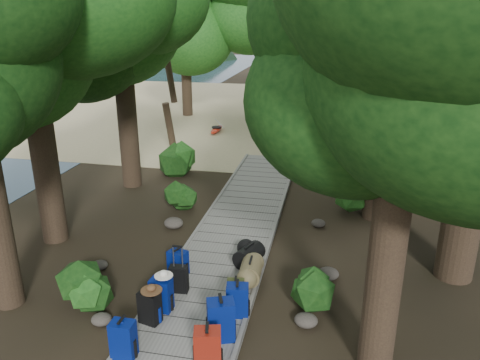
% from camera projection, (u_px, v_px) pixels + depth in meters
% --- Properties ---
extents(ground, '(120.00, 120.00, 0.00)m').
position_uv_depth(ground, '(233.00, 239.00, 11.73)').
color(ground, black).
rests_on(ground, ground).
extents(sand_beach, '(40.00, 22.00, 0.02)m').
position_uv_depth(sand_beach, '(293.00, 113.00, 26.49)').
color(sand_beach, tan).
rests_on(sand_beach, ground).
extents(distant_hill, '(32.00, 16.00, 12.00)m').
position_uv_depth(distant_hill, '(22.00, 55.00, 63.59)').
color(distant_hill, black).
rests_on(distant_hill, ground).
extents(boardwalk, '(2.00, 12.00, 0.12)m').
position_uv_depth(boardwalk, '(241.00, 220.00, 12.63)').
color(boardwalk, gray).
rests_on(boardwalk, ground).
extents(backpack_left_a, '(0.38, 0.27, 0.71)m').
position_uv_depth(backpack_left_a, '(123.00, 338.00, 7.42)').
color(backpack_left_a, navy).
rests_on(backpack_left_a, boardwalk).
extents(backpack_left_b, '(0.42, 0.34, 0.67)m').
position_uv_depth(backpack_left_b, '(150.00, 306.00, 8.28)').
color(backpack_left_b, black).
rests_on(backpack_left_b, boardwalk).
extents(backpack_left_c, '(0.40, 0.30, 0.71)m').
position_uv_depth(backpack_left_c, '(161.00, 293.00, 8.61)').
color(backpack_left_c, navy).
rests_on(backpack_left_c, boardwalk).
extents(backpack_left_d, '(0.46, 0.39, 0.59)m').
position_uv_depth(backpack_left_d, '(178.00, 261.00, 9.84)').
color(backpack_left_d, navy).
rests_on(backpack_left_d, boardwalk).
extents(backpack_right_a, '(0.47, 0.39, 0.74)m').
position_uv_depth(backpack_right_a, '(208.00, 347.00, 7.20)').
color(backpack_right_a, maroon).
rests_on(backpack_right_a, boardwalk).
extents(backpack_right_b, '(0.53, 0.45, 0.81)m').
position_uv_depth(backpack_right_b, '(221.00, 318.00, 7.82)').
color(backpack_right_b, navy).
rests_on(backpack_right_b, boardwalk).
extents(backpack_right_c, '(0.44, 0.34, 0.68)m').
position_uv_depth(backpack_right_c, '(237.00, 299.00, 8.47)').
color(backpack_right_c, navy).
rests_on(backpack_right_c, boardwalk).
extents(backpack_right_d, '(0.36, 0.28, 0.50)m').
position_uv_depth(backpack_right_d, '(236.00, 290.00, 8.90)').
color(backpack_right_d, '#344118').
rests_on(backpack_right_d, boardwalk).
extents(duffel_right_khaki, '(0.48, 0.69, 0.45)m').
position_uv_depth(duffel_right_khaki, '(251.00, 270.00, 9.63)').
color(duffel_right_khaki, brown).
rests_on(duffel_right_khaki, boardwalk).
extents(duffel_right_black, '(0.66, 0.80, 0.43)m').
position_uv_depth(duffel_right_black, '(249.00, 255.00, 10.25)').
color(duffel_right_black, black).
rests_on(duffel_right_black, boardwalk).
extents(suitcase_on_boardwalk, '(0.37, 0.22, 0.56)m').
position_uv_depth(suitcase_on_boardwalk, '(179.00, 279.00, 9.22)').
color(suitcase_on_boardwalk, black).
rests_on(suitcase_on_boardwalk, boardwalk).
extents(lone_suitcase_on_sand, '(0.45, 0.28, 0.67)m').
position_uv_depth(lone_suitcase_on_sand, '(286.00, 146.00, 18.68)').
color(lone_suitcase_on_sand, black).
rests_on(lone_suitcase_on_sand, sand_beach).
extents(hat_brown, '(0.38, 0.38, 0.11)m').
position_uv_depth(hat_brown, '(151.00, 288.00, 8.11)').
color(hat_brown, '#51351E').
rests_on(hat_brown, backpack_left_b).
extents(hat_white, '(0.34, 0.34, 0.11)m').
position_uv_depth(hat_white, '(163.00, 273.00, 8.48)').
color(hat_white, silver).
rests_on(hat_white, backpack_left_c).
extents(kayak, '(0.79, 3.38, 0.34)m').
position_uv_depth(kayak, '(216.00, 129.00, 22.20)').
color(kayak, '#AC200E').
rests_on(kayak, sand_beach).
extents(sun_lounger, '(0.55, 1.70, 0.55)m').
position_uv_depth(sun_lounger, '(339.00, 134.00, 20.81)').
color(sun_lounger, silver).
rests_on(sun_lounger, sand_beach).
extents(tree_right_a, '(4.66, 4.66, 7.77)m').
position_uv_depth(tree_right_a, '(402.00, 129.00, 6.22)').
color(tree_right_a, black).
rests_on(tree_right_a, ground).
extents(tree_right_c, '(5.62, 5.62, 9.73)m').
position_uv_depth(tree_right_c, '(393.00, 34.00, 11.36)').
color(tree_right_c, black).
rests_on(tree_right_c, ground).
extents(tree_right_d, '(6.14, 6.14, 11.25)m').
position_uv_depth(tree_right_d, '(451.00, 2.00, 12.68)').
color(tree_right_d, black).
rests_on(tree_right_d, ground).
extents(tree_right_e, '(5.06, 5.06, 9.10)m').
position_uv_depth(tree_right_e, '(412.00, 39.00, 15.18)').
color(tree_right_e, black).
rests_on(tree_right_e, ground).
extents(tree_right_f, '(5.28, 5.28, 9.43)m').
position_uv_depth(tree_right_f, '(438.00, 31.00, 18.14)').
color(tree_right_f, black).
rests_on(tree_right_f, ground).
extents(tree_left_b, '(4.82, 4.82, 8.68)m').
position_uv_depth(tree_left_b, '(30.00, 61.00, 10.28)').
color(tree_left_b, black).
rests_on(tree_left_b, ground).
extents(tree_left_c, '(5.00, 5.00, 8.69)m').
position_uv_depth(tree_left_c, '(122.00, 49.00, 13.98)').
color(tree_left_c, black).
rests_on(tree_left_c, ground).
extents(tree_back_a, '(5.67, 5.67, 9.81)m').
position_uv_depth(tree_back_a, '(262.00, 22.00, 24.82)').
color(tree_back_a, black).
rests_on(tree_back_a, ground).
extents(tree_back_b, '(5.53, 5.53, 9.88)m').
position_uv_depth(tree_back_b, '(331.00, 22.00, 25.00)').
color(tree_back_b, black).
rests_on(tree_back_b, ground).
extents(tree_back_c, '(5.18, 5.18, 9.33)m').
position_uv_depth(tree_back_c, '(395.00, 28.00, 23.92)').
color(tree_back_c, black).
rests_on(tree_back_c, ground).
extents(tree_back_d, '(4.71, 4.71, 7.85)m').
position_uv_depth(tree_back_d, '(185.00, 42.00, 24.71)').
color(tree_back_d, black).
rests_on(tree_back_d, ground).
extents(palm_right_a, '(4.08, 4.08, 6.95)m').
position_uv_depth(palm_right_a, '(348.00, 72.00, 15.93)').
color(palm_right_a, '#144112').
rests_on(palm_right_a, ground).
extents(palm_right_b, '(4.11, 4.11, 7.94)m').
position_uv_depth(palm_right_b, '(399.00, 48.00, 19.77)').
color(palm_right_b, '#144112').
rests_on(palm_right_b, ground).
extents(palm_right_c, '(4.02, 4.02, 6.39)m').
position_uv_depth(palm_right_c, '(337.00, 62.00, 22.10)').
color(palm_right_c, '#144112').
rests_on(palm_right_c, ground).
extents(palm_left_a, '(3.86, 3.86, 6.14)m').
position_uv_depth(palm_left_a, '(165.00, 76.00, 18.13)').
color(palm_left_a, '#144112').
rests_on(palm_left_a, ground).
extents(rock_left_a, '(0.38, 0.34, 0.21)m').
position_uv_depth(rock_left_a, '(101.00, 319.00, 8.47)').
color(rock_left_a, '#4C473F').
rests_on(rock_left_a, ground).
extents(rock_left_b, '(0.35, 0.32, 0.19)m').
position_uv_depth(rock_left_b, '(100.00, 265.00, 10.32)').
color(rock_left_b, '#4C473F').
rests_on(rock_left_b, ground).
extents(rock_left_c, '(0.51, 0.46, 0.28)m').
position_uv_depth(rock_left_c, '(174.00, 223.00, 12.29)').
color(rock_left_c, '#4C473F').
rests_on(rock_left_c, ground).
extents(rock_left_d, '(0.32, 0.29, 0.18)m').
position_uv_depth(rock_left_d, '(179.00, 188.00, 14.95)').
color(rock_left_d, '#4C473F').
rests_on(rock_left_d, ground).
extents(rock_right_a, '(0.43, 0.39, 0.24)m').
position_uv_depth(rock_right_a, '(306.00, 320.00, 8.43)').
color(rock_right_a, '#4C473F').
rests_on(rock_right_a, ground).
extents(rock_right_b, '(0.45, 0.40, 0.25)m').
position_uv_depth(rock_right_b, '(328.00, 274.00, 9.93)').
color(rock_right_b, '#4C473F').
rests_on(rock_right_b, ground).
extents(rock_right_c, '(0.37, 0.33, 0.20)m').
position_uv_depth(rock_right_c, '(318.00, 223.00, 12.38)').
color(rock_right_c, '#4C473F').
rests_on(rock_right_c, ground).
extents(shrub_left_a, '(0.98, 0.98, 0.89)m').
position_uv_depth(shrub_left_a, '(87.00, 289.00, 8.79)').
color(shrub_left_a, '#174815').
rests_on(shrub_left_a, ground).
extents(shrub_left_b, '(0.91, 0.91, 0.82)m').
position_uv_depth(shrub_left_b, '(183.00, 197.00, 13.29)').
color(shrub_left_b, '#174815').
rests_on(shrub_left_b, ground).
extents(shrub_left_c, '(1.32, 1.32, 1.19)m').
position_uv_depth(shrub_left_c, '(182.00, 157.00, 16.38)').
color(shrub_left_c, '#174815').
rests_on(shrub_left_c, ground).
extents(shrub_right_a, '(0.88, 0.88, 0.79)m').
position_uv_depth(shrub_right_a, '(308.00, 288.00, 8.92)').
color(shrub_right_a, '#174815').
rests_on(shrub_right_a, ground).
extents(shrub_right_b, '(1.22, 1.22, 1.09)m').
position_uv_depth(shrub_right_b, '(353.00, 195.00, 13.06)').
color(shrub_right_b, '#174815').
rests_on(shrub_right_b, ground).
extents(shrub_right_c, '(0.91, 0.91, 0.82)m').
position_uv_depth(shrub_right_c, '(334.00, 162.00, 16.47)').
color(shrub_right_c, '#174815').
rests_on(shrub_right_c, ground).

